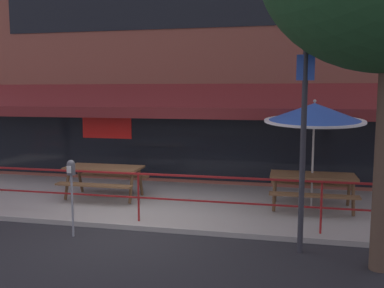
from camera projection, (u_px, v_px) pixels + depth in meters
name	position (u px, v px, depth m)	size (l,w,h in m)	color
ground_plane	(134.00, 231.00, 8.17)	(120.00, 120.00, 0.00)	#232326
patio_deck	(163.00, 202.00, 10.10)	(15.00, 4.00, 0.10)	#9E998E
restaurant_building	(185.00, 58.00, 11.83)	(15.00, 1.60, 7.19)	brown
patio_railing	(138.00, 186.00, 8.36)	(13.84, 0.04, 0.97)	maroon
picnic_table_left	(104.00, 173.00, 10.20)	(1.80, 1.42, 0.76)	brown
picnic_table_centre	(312.00, 182.00, 9.24)	(1.80, 1.42, 0.76)	brown
patio_umbrella_centre	(314.00, 113.00, 9.24)	(2.14, 2.14, 2.38)	#B7B2A8
parking_meter_far	(71.00, 175.00, 7.72)	(0.15, 0.16, 1.42)	gray
street_sign_pole	(304.00, 123.00, 6.81)	(0.28, 0.09, 4.19)	#2D2D33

